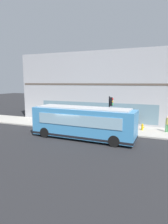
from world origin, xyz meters
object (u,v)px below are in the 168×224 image
object	(u,v)px
pedestrian_near_building_entrance	(62,114)
newspaper_vending_box	(136,123)
traffic_light_near_corner	(110,107)
city_bus_nearside	(83,123)
fire_hydrant	(142,127)
pedestrian_by_light_pole	(92,119)
pedestrian_walking_along_curb	(167,123)

from	to	relation	value
pedestrian_near_building_entrance	newspaper_vending_box	size ratio (longest dim) A/B	1.98
traffic_light_near_corner	pedestrian_near_building_entrance	xyz separation A→B (m)	(2.68, 7.25, -1.62)
city_bus_nearside	pedestrian_near_building_entrance	distance (m)	7.63
fire_hydrant	pedestrian_near_building_entrance	size ratio (longest dim) A/B	0.42
traffic_light_near_corner	pedestrian_by_light_pole	bearing A→B (deg)	65.78
fire_hydrant	pedestrian_near_building_entrance	bearing A→B (deg)	86.45
city_bus_nearside	newspaper_vending_box	distance (m)	7.65
city_bus_nearside	newspaper_vending_box	world-z (taller)	city_bus_nearside
traffic_light_near_corner	fire_hydrant	size ratio (longest dim) A/B	5.14
city_bus_nearside	newspaper_vending_box	size ratio (longest dim) A/B	11.26
traffic_light_near_corner	fire_hydrant	bearing A→B (deg)	-57.23
traffic_light_near_corner	fire_hydrant	distance (m)	4.41
fire_hydrant	pedestrian_walking_along_curb	world-z (taller)	pedestrian_walking_along_curb
pedestrian_walking_along_curb	newspaper_vending_box	xyz separation A→B (m)	(1.19, 3.28, -0.53)
traffic_light_near_corner	pedestrian_walking_along_curb	world-z (taller)	traffic_light_near_corner
pedestrian_near_building_entrance	city_bus_nearside	bearing A→B (deg)	-136.54
fire_hydrant	traffic_light_near_corner	bearing A→B (deg)	122.77
pedestrian_near_building_entrance	pedestrian_by_light_pole	xyz separation A→B (m)	(-1.59, -4.81, -0.05)
city_bus_nearside	pedestrian_by_light_pole	bearing A→B (deg)	6.27
pedestrian_near_building_entrance	traffic_light_near_corner	bearing A→B (deg)	-110.32
pedestrian_walking_along_curb	newspaper_vending_box	world-z (taller)	pedestrian_walking_along_curb
city_bus_nearside	pedestrian_walking_along_curb	world-z (taller)	city_bus_nearside
pedestrian_walking_along_curb	newspaper_vending_box	bearing A→B (deg)	70.06
fire_hydrant	pedestrian_by_light_pole	xyz separation A→B (m)	(-0.94, 5.60, 0.62)
city_bus_nearside	traffic_light_near_corner	xyz separation A→B (m)	(2.85, -2.01, 1.25)
traffic_light_near_corner	pedestrian_near_building_entrance	distance (m)	7.90
fire_hydrant	pedestrian_near_building_entrance	xyz separation A→B (m)	(0.65, 10.41, 0.67)
traffic_light_near_corner	pedestrian_by_light_pole	xyz separation A→B (m)	(1.10, 2.44, -1.67)
traffic_light_near_corner	city_bus_nearside	bearing A→B (deg)	144.83
fire_hydrant	newspaper_vending_box	xyz separation A→B (m)	(1.33, 0.80, 0.09)
traffic_light_near_corner	pedestrian_walking_along_curb	bearing A→B (deg)	-68.96
pedestrian_near_building_entrance	pedestrian_by_light_pole	size ratio (longest dim) A/B	1.04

